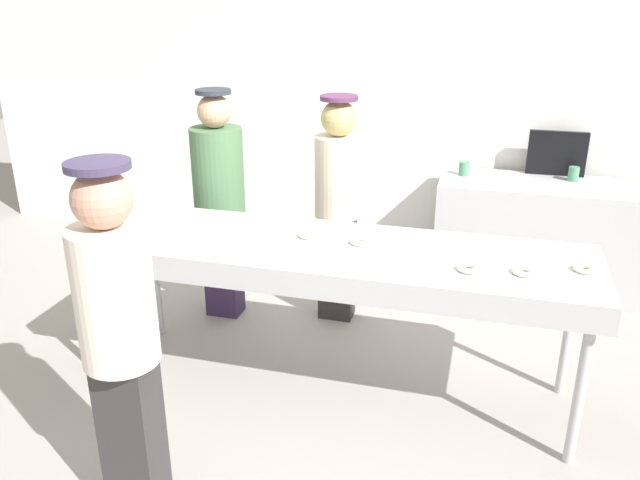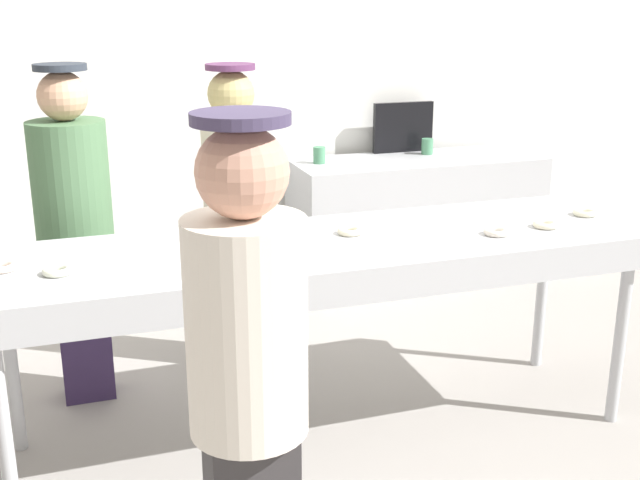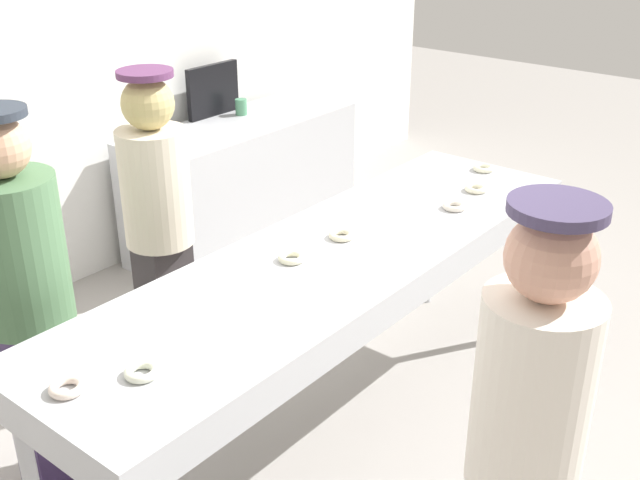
{
  "view_description": "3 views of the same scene",
  "coord_description": "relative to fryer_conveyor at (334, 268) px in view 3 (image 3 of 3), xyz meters",
  "views": [
    {
      "loc": [
        0.8,
        -3.19,
        2.25
      ],
      "look_at": [
        -0.08,
        -0.01,
        0.95
      ],
      "focal_mm": 35.98,
      "sensor_mm": 36.0,
      "label": 1
    },
    {
      "loc": [
        -1.04,
        -3.03,
        1.91
      ],
      "look_at": [
        -0.02,
        0.02,
        0.92
      ],
      "focal_mm": 44.22,
      "sensor_mm": 36.0,
      "label": 2
    },
    {
      "loc": [
        -2.32,
        -1.81,
        2.36
      ],
      "look_at": [
        0.03,
        0.11,
        0.94
      ],
      "focal_mm": 43.63,
      "sensor_mm": 36.0,
      "label": 3
    }
  ],
  "objects": [
    {
      "name": "sugar_donut_6",
      "position": [
        -1.29,
        0.03,
        0.09
      ],
      "size": [
        0.13,
        0.13,
        0.03
      ],
      "primitive_type": "torus",
      "rotation": [
        0.0,
        0.0,
        1.79
      ],
      "color": "#F8E3D0",
      "rests_on": "fryer_conveyor"
    },
    {
      "name": "worker_assistant",
      "position": [
        -1.0,
        0.73,
        0.09
      ],
      "size": [
        0.36,
        0.36,
        1.64
      ],
      "rotation": [
        0.0,
        0.0,
        2.88
      ],
      "color": "#34254A",
      "rests_on": "ground"
    },
    {
      "name": "sugar_donut_4",
      "position": [
        1.01,
        -0.12,
        0.09
      ],
      "size": [
        0.14,
        0.14,
        0.03
      ],
      "primitive_type": "torus",
      "rotation": [
        0.0,
        0.0,
        1.84
      ],
      "color": "#F0E9C8",
      "rests_on": "fryer_conveyor"
    },
    {
      "name": "prep_counter",
      "position": [
        1.29,
        1.81,
        -0.42
      ],
      "size": [
        1.74,
        0.62,
        0.86
      ],
      "primitive_type": "cube",
      "color": "#B7BABF",
      "rests_on": "ground"
    },
    {
      "name": "sugar_donut_0",
      "position": [
        -1.09,
        -0.08,
        0.09
      ],
      "size": [
        0.16,
        0.16,
        0.03
      ],
      "primitive_type": "torus",
      "rotation": [
        0.0,
        0.0,
        0.82
      ],
      "color": "white",
      "rests_on": "fryer_conveyor"
    },
    {
      "name": "paper_cup_0",
      "position": [
        1.42,
        1.94,
        0.07
      ],
      "size": [
        0.08,
        0.08,
        0.11
      ],
      "primitive_type": "cylinder",
      "color": "#4C8C66",
      "rests_on": "prep_counter"
    },
    {
      "name": "sugar_donut_3",
      "position": [
        0.74,
        -0.15,
        0.09
      ],
      "size": [
        0.11,
        0.11,
        0.03
      ],
      "primitive_type": "torus",
      "rotation": [
        0.0,
        0.0,
        3.13
      ],
      "color": "silver",
      "rests_on": "fryer_conveyor"
    },
    {
      "name": "sugar_donut_5",
      "position": [
        0.13,
        0.06,
        0.09
      ],
      "size": [
        0.12,
        0.12,
        0.03
      ],
      "primitive_type": "torus",
      "rotation": [
        0.0,
        0.0,
        1.52
      ],
      "color": "#EFE8C6",
      "rests_on": "fryer_conveyor"
    },
    {
      "name": "sugar_donut_1",
      "position": [
        -0.17,
        0.09,
        0.09
      ],
      "size": [
        0.16,
        0.16,
        0.03
      ],
      "primitive_type": "torus",
      "rotation": [
        0.0,
        0.0,
        0.92
      ],
      "color": "#F3EFCB",
      "rests_on": "fryer_conveyor"
    },
    {
      "name": "ground_plane",
      "position": [
        0.0,
        0.0,
        -0.85
      ],
      "size": [
        16.0,
        16.0,
        0.0
      ],
      "primitive_type": "plane",
      "color": "#9E9993"
    },
    {
      "name": "sugar_donut_2",
      "position": [
        1.3,
        -0.0,
        0.09
      ],
      "size": [
        0.16,
        0.16,
        0.03
      ],
      "primitive_type": "torus",
      "rotation": [
        0.0,
        0.0,
        2.41
      ],
      "color": "#F1EECB",
      "rests_on": "fryer_conveyor"
    },
    {
      "name": "customer_waiting",
      "position": [
        -0.62,
        -1.17,
        0.08
      ],
      "size": [
        0.32,
        0.32,
        1.65
      ],
      "rotation": [
        0.0,
        0.0,
        -0.18
      ],
      "color": "#343133",
      "rests_on": "ground"
    },
    {
      "name": "worker_baker",
      "position": [
        -0.2,
        0.9,
        0.06
      ],
      "size": [
        0.32,
        0.32,
        1.6
      ],
      "rotation": [
        0.0,
        0.0,
        3.29
      ],
      "color": "#2E292A",
      "rests_on": "ground"
    },
    {
      "name": "back_wall",
      "position": [
        0.0,
        2.26,
        0.56
      ],
      "size": [
        8.0,
        0.12,
        2.82
      ],
      "primitive_type": "cube",
      "color": "white",
      "rests_on": "ground"
    },
    {
      "name": "fryer_conveyor",
      "position": [
        0.0,
        0.0,
        0.0
      ],
      "size": [
        2.84,
        0.79,
        0.93
      ],
      "color": "#B7BABF",
      "rests_on": "ground"
    },
    {
      "name": "menu_display",
      "position": [
        1.29,
        2.07,
        0.19
      ],
      "size": [
        0.45,
        0.04,
        0.35
      ],
      "primitive_type": "cube",
      "color": "black",
      "rests_on": "prep_counter"
    },
    {
      "name": "paper_cup_1",
      "position": [
        0.59,
        1.87,
        0.07
      ],
      "size": [
        0.08,
        0.08,
        0.11
      ],
      "primitive_type": "cylinder",
      "color": "#4C8C66",
      "rests_on": "prep_counter"
    }
  ]
}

